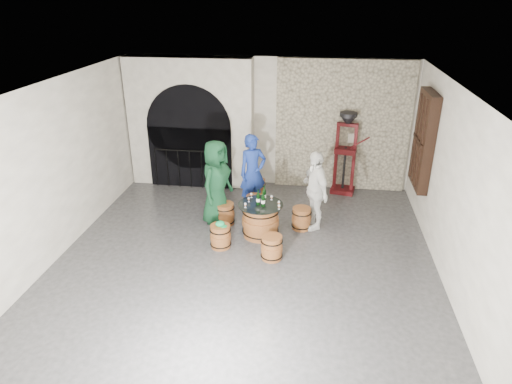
# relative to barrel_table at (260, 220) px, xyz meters

# --- Properties ---
(ground) EXTENTS (8.00, 8.00, 0.00)m
(ground) POSITION_rel_barrel_table_xyz_m (-0.17, -1.21, -0.35)
(ground) COLOR #303033
(ground) RESTS_ON ground
(wall_back) EXTENTS (8.00, 0.00, 8.00)m
(wall_back) POSITION_rel_barrel_table_xyz_m (-0.17, 2.79, 1.25)
(wall_back) COLOR silver
(wall_back) RESTS_ON ground
(wall_front) EXTENTS (8.00, 0.00, 8.00)m
(wall_front) POSITION_rel_barrel_table_xyz_m (-0.17, -5.21, 1.25)
(wall_front) COLOR silver
(wall_front) RESTS_ON ground
(wall_left) EXTENTS (0.00, 8.00, 8.00)m
(wall_left) POSITION_rel_barrel_table_xyz_m (-3.67, -1.21, 1.25)
(wall_left) COLOR silver
(wall_left) RESTS_ON ground
(wall_right) EXTENTS (0.00, 8.00, 8.00)m
(wall_right) POSITION_rel_barrel_table_xyz_m (3.33, -1.21, 1.25)
(wall_right) COLOR silver
(wall_right) RESTS_ON ground
(ceiling) EXTENTS (8.00, 8.00, 0.00)m
(ceiling) POSITION_rel_barrel_table_xyz_m (-0.17, -1.21, 2.85)
(ceiling) COLOR beige
(ceiling) RESTS_ON wall_back
(stone_facing_panel) EXTENTS (3.20, 0.12, 3.18)m
(stone_facing_panel) POSITION_rel_barrel_table_xyz_m (1.63, 2.73, 1.25)
(stone_facing_panel) COLOR #AFA68B
(stone_facing_panel) RESTS_ON ground
(arched_opening) EXTENTS (3.10, 0.60, 3.19)m
(arched_opening) POSITION_rel_barrel_table_xyz_m (-2.07, 2.53, 1.23)
(arched_opening) COLOR silver
(arched_opening) RESTS_ON ground
(shuttered_window) EXTENTS (0.23, 1.10, 2.00)m
(shuttered_window) POSITION_rel_barrel_table_xyz_m (3.21, 1.19, 1.45)
(shuttered_window) COLOR black
(shuttered_window) RESTS_ON wall_right
(barrel_table) EXTENTS (0.91, 0.91, 0.71)m
(barrel_table) POSITION_rel_barrel_table_xyz_m (0.00, 0.00, 0.00)
(barrel_table) COLOR brown
(barrel_table) RESTS_ON ground
(barrel_stool_left) EXTENTS (0.42, 0.42, 0.47)m
(barrel_stool_left) POSITION_rel_barrel_table_xyz_m (-0.82, 0.40, -0.12)
(barrel_stool_left) COLOR brown
(barrel_stool_left) RESTS_ON ground
(barrel_stool_far) EXTENTS (0.42, 0.42, 0.47)m
(barrel_stool_far) POSITION_rel_barrel_table_xyz_m (-0.24, 0.88, -0.12)
(barrel_stool_far) COLOR brown
(barrel_stool_far) RESTS_ON ground
(barrel_stool_right) EXTENTS (0.42, 0.42, 0.47)m
(barrel_stool_right) POSITION_rel_barrel_table_xyz_m (0.82, 0.41, -0.12)
(barrel_stool_right) COLOR brown
(barrel_stool_right) RESTS_ON ground
(barrel_stool_near_right) EXTENTS (0.42, 0.42, 0.47)m
(barrel_stool_near_right) POSITION_rel_barrel_table_xyz_m (0.32, -0.85, -0.12)
(barrel_stool_near_right) COLOR brown
(barrel_stool_near_right) RESTS_ON ground
(barrel_stool_near_left) EXTENTS (0.42, 0.42, 0.47)m
(barrel_stool_near_left) POSITION_rel_barrel_table_xyz_m (-0.71, -0.57, -0.12)
(barrel_stool_near_left) COLOR brown
(barrel_stool_near_left) RESTS_ON ground
(green_cap) EXTENTS (0.23, 0.18, 0.10)m
(green_cap) POSITION_rel_barrel_table_xyz_m (-0.71, -0.57, 0.16)
(green_cap) COLOR #0E9B4F
(green_cap) RESTS_ON barrel_stool_near_left
(person_green) EXTENTS (0.85, 1.04, 1.83)m
(person_green) POSITION_rel_barrel_table_xyz_m (-1.00, 0.49, 0.57)
(person_green) COLOR #0F381E
(person_green) RESTS_ON ground
(person_blue) EXTENTS (0.77, 0.70, 1.75)m
(person_blue) POSITION_rel_barrel_table_xyz_m (-0.34, 1.25, 0.53)
(person_blue) COLOR navy
(person_blue) RESTS_ON ground
(person_white) EXTENTS (0.81, 1.07, 1.69)m
(person_white) POSITION_rel_barrel_table_xyz_m (1.06, 0.53, 0.50)
(person_white) COLOR white
(person_white) RESTS_ON ground
(wine_bottle_left) EXTENTS (0.08, 0.08, 0.32)m
(wine_bottle_left) POSITION_rel_barrel_table_xyz_m (-0.05, -0.02, 0.49)
(wine_bottle_left) COLOR black
(wine_bottle_left) RESTS_ON barrel_table
(wine_bottle_center) EXTENTS (0.08, 0.08, 0.32)m
(wine_bottle_center) POSITION_rel_barrel_table_xyz_m (0.06, -0.09, 0.49)
(wine_bottle_center) COLOR black
(wine_bottle_center) RESTS_ON barrel_table
(wine_bottle_right) EXTENTS (0.08, 0.08, 0.32)m
(wine_bottle_right) POSITION_rel_barrel_table_xyz_m (0.05, 0.18, 0.49)
(wine_bottle_right) COLOR black
(wine_bottle_right) RESTS_ON barrel_table
(tasting_glass_a) EXTENTS (0.05, 0.05, 0.10)m
(tasting_glass_a) POSITION_rel_barrel_table_xyz_m (-0.28, -0.19, 0.41)
(tasting_glass_a) COLOR #BE6224
(tasting_glass_a) RESTS_ON barrel_table
(tasting_glass_b) EXTENTS (0.05, 0.05, 0.10)m
(tasting_glass_b) POSITION_rel_barrel_table_xyz_m (0.37, -0.01, 0.41)
(tasting_glass_b) COLOR #BE6224
(tasting_glass_b) RESTS_ON barrel_table
(tasting_glass_c) EXTENTS (0.05, 0.05, 0.10)m
(tasting_glass_c) POSITION_rel_barrel_table_xyz_m (-0.23, 0.29, 0.41)
(tasting_glass_c) COLOR #BE6224
(tasting_glass_c) RESTS_ON barrel_table
(tasting_glass_d) EXTENTS (0.05, 0.05, 0.10)m
(tasting_glass_d) POSITION_rel_barrel_table_xyz_m (0.20, 0.23, 0.41)
(tasting_glass_d) COLOR #BE6224
(tasting_glass_d) RESTS_ON barrel_table
(tasting_glass_e) EXTENTS (0.05, 0.05, 0.10)m
(tasting_glass_e) POSITION_rel_barrel_table_xyz_m (0.39, -0.17, 0.41)
(tasting_glass_e) COLOR #BE6224
(tasting_glass_e) RESTS_ON barrel_table
(tasting_glass_f) EXTENTS (0.05, 0.05, 0.10)m
(tasting_glass_f) POSITION_rel_barrel_table_xyz_m (-0.25, 0.08, 0.41)
(tasting_glass_f) COLOR #BE6224
(tasting_glass_f) RESTS_ON barrel_table
(side_barrel) EXTENTS (0.46, 0.46, 0.60)m
(side_barrel) POSITION_rel_barrel_table_xyz_m (-0.30, 1.49, -0.05)
(side_barrel) COLOR brown
(side_barrel) RESTS_ON ground
(corking_press) EXTENTS (0.85, 0.54, 2.02)m
(corking_press) POSITION_rel_barrel_table_xyz_m (1.75, 2.45, 0.82)
(corking_press) COLOR #4A0C0F
(corking_press) RESTS_ON ground
(control_box) EXTENTS (0.18, 0.10, 0.22)m
(control_box) POSITION_rel_barrel_table_xyz_m (1.88, 2.65, 1.00)
(control_box) COLOR silver
(control_box) RESTS_ON wall_back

